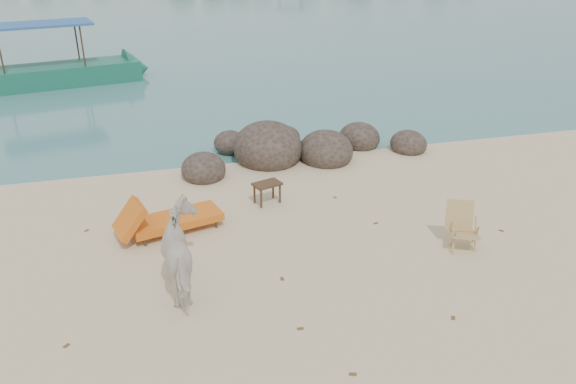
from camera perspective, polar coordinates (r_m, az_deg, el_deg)
The scene contains 7 objects.
boulders at distance 14.21m, azimuth 0.53°, elevation 4.37°, with size 6.39×2.86×1.30m.
cow at distance 8.95m, azimuth -10.37°, elevation -6.25°, with size 0.73×1.60×1.35m, color silver.
side_table at distance 11.79m, azimuth -2.12°, elevation -0.25°, with size 0.57×0.37×0.46m, color #321C14, non-canonical shape.
lounge_chair at distance 10.91m, azimuth -11.36°, elevation -2.41°, with size 2.15×0.75×0.65m, color orange, non-canonical shape.
deck_chair at distance 10.53m, azimuth 17.59°, elevation -3.66°, with size 0.53×0.58×0.83m, color tan, non-canonical shape.
boat_near at distance 22.90m, azimuth -24.03°, elevation 14.41°, with size 7.60×1.71×3.69m, color #19654C, non-canonical shape.
dead_leaves at distance 8.51m, azimuth 4.20°, elevation -13.23°, with size 8.11×7.04×0.00m.
Camera 1 is at (-2.78, -6.82, 5.27)m, focal length 35.00 mm.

